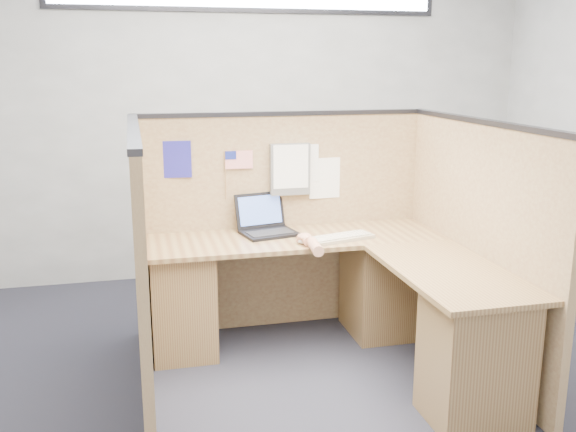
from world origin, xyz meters
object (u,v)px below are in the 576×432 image
object	(u,v)px
laptop	(267,223)
keyboard	(340,238)
l_desk	(339,303)
mouse	(305,240)

from	to	relation	value
laptop	keyboard	size ratio (longest dim) A/B	0.83
laptop	l_desk	bearing A→B (deg)	-70.66
laptop	mouse	world-z (taller)	laptop
laptop	keyboard	xyz separation A→B (m)	(0.42, -0.30, -0.05)
keyboard	l_desk	bearing A→B (deg)	-123.83
keyboard	mouse	distance (m)	0.25
l_desk	keyboard	xyz separation A→B (m)	(0.08, 0.25, 0.35)
laptop	mouse	distance (m)	0.38
keyboard	mouse	world-z (taller)	mouse
l_desk	mouse	size ratio (longest dim) A/B	19.11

